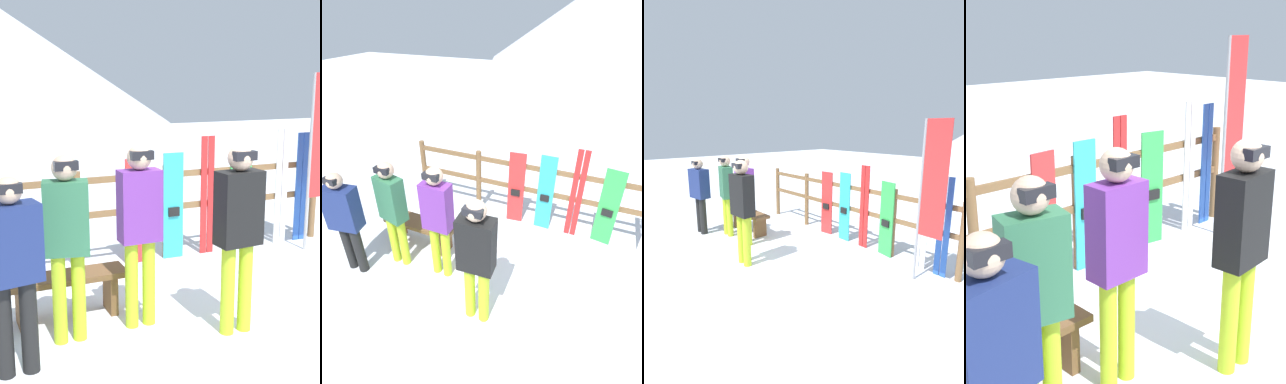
{
  "view_description": "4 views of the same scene",
  "coord_description": "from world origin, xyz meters",
  "views": [
    {
      "loc": [
        -2.76,
        -4.57,
        2.43
      ],
      "look_at": [
        -0.47,
        0.85,
        1.12
      ],
      "focal_mm": 50.0,
      "sensor_mm": 36.0,
      "label": 1
    },
    {
      "loc": [
        0.81,
        -2.74,
        3.46
      ],
      "look_at": [
        -0.79,
        0.93,
        0.97
      ],
      "focal_mm": 28.0,
      "sensor_mm": 36.0,
      "label": 2
    },
    {
      "loc": [
        4.13,
        -2.79,
        2.32
      ],
      "look_at": [
        -0.53,
        1.09,
        1.01
      ],
      "focal_mm": 28.0,
      "sensor_mm": 36.0,
      "label": 3
    },
    {
      "loc": [
        -3.35,
        -2.5,
        2.55
      ],
      "look_at": [
        -0.1,
        0.88,
        1.09
      ],
      "focal_mm": 50.0,
      "sensor_mm": 36.0,
      "label": 4
    }
  ],
  "objects": [
    {
      "name": "snowboard_cyan",
      "position": [
        0.08,
        1.69,
        0.71
      ],
      "size": [
        0.28,
        0.06,
        1.43
      ],
      "color": "#2DBFCC",
      "rests_on": "ground"
    },
    {
      "name": "person_navy",
      "position": [
        -2.28,
        -0.44,
        0.96
      ],
      "size": [
        0.49,
        0.32,
        1.66
      ],
      "color": "black",
      "rests_on": "ground"
    },
    {
      "name": "person_plaid_green",
      "position": [
        -1.75,
        -0.05,
        1.03
      ],
      "size": [
        0.44,
        0.3,
        1.75
      ],
      "color": "#B7D826",
      "rests_on": "ground"
    },
    {
      "name": "snowboard_red",
      "position": [
        -0.45,
        1.69,
        0.69
      ],
      "size": [
        0.29,
        0.08,
        1.39
      ],
      "color": "red",
      "rests_on": "ground"
    },
    {
      "name": "ski_pair_red",
      "position": [
        0.58,
        1.69,
        0.81
      ],
      "size": [
        0.2,
        0.02,
        1.62
      ],
      "color": "red",
      "rests_on": "ground"
    },
    {
      "name": "person_purple",
      "position": [
        -1.04,
        -0.0,
        1.06
      ],
      "size": [
        0.4,
        0.24,
        1.79
      ],
      "color": "#B7D826",
      "rests_on": "ground"
    },
    {
      "name": "bench",
      "position": [
        -1.67,
        0.42,
        0.34
      ],
      "size": [
        1.22,
        0.36,
        0.47
      ],
      "color": "brown",
      "rests_on": "ground"
    },
    {
      "name": "person_black",
      "position": [
        -0.24,
        -0.48,
        1.07
      ],
      "size": [
        0.43,
        0.26,
        1.81
      ],
      "color": "#B7D826",
      "rests_on": "ground"
    },
    {
      "name": "fence",
      "position": [
        0.0,
        1.74,
        0.74
      ],
      "size": [
        4.92,
        0.1,
        1.26
      ],
      "color": "brown",
      "rests_on": "ground"
    },
    {
      "name": "snowboard_green",
      "position": [
        1.1,
        1.69,
        0.69
      ],
      "size": [
        0.31,
        0.1,
        1.38
      ],
      "color": "green",
      "rests_on": "ground"
    },
    {
      "name": "ground_plane",
      "position": [
        0.0,
        0.0,
        0.0
      ],
      "size": [
        40.0,
        40.0,
        0.0
      ],
      "primitive_type": "plane",
      "color": "white"
    },
    {
      "name": "mountain_backdrop",
      "position": [
        0.0,
        23.74,
        3.0
      ],
      "size": [
        18.0,
        18.0,
        6.0
      ],
      "color": "silver",
      "rests_on": "ground"
    }
  ]
}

